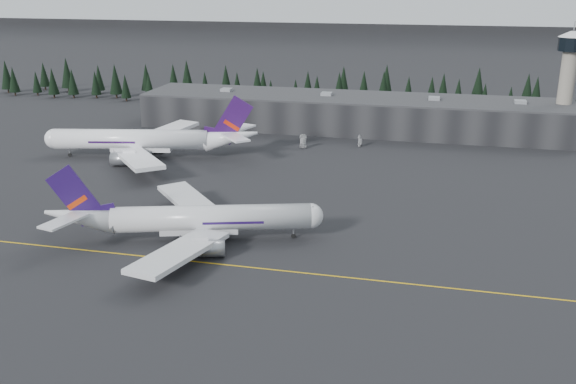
% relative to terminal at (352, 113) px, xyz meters
% --- Properties ---
extents(ground, '(1400.00, 1400.00, 0.00)m').
position_rel_terminal_xyz_m(ground, '(0.00, -125.00, -6.30)').
color(ground, black).
rests_on(ground, ground).
extents(taxiline, '(400.00, 0.40, 0.02)m').
position_rel_terminal_xyz_m(taxiline, '(0.00, -127.00, -6.29)').
color(taxiline, gold).
rests_on(taxiline, ground).
extents(terminal, '(160.00, 30.00, 12.60)m').
position_rel_terminal_xyz_m(terminal, '(0.00, 0.00, 0.00)').
color(terminal, black).
rests_on(terminal, ground).
extents(control_tower, '(10.00, 10.00, 37.70)m').
position_rel_terminal_xyz_m(control_tower, '(75.00, 3.00, 17.11)').
color(control_tower, gray).
rests_on(control_tower, ground).
extents(treeline, '(360.00, 20.00, 15.00)m').
position_rel_terminal_xyz_m(treeline, '(0.00, 37.00, 1.20)').
color(treeline, black).
rests_on(treeline, ground).
extents(mountain_ridge, '(4400.00, 900.00, 420.00)m').
position_rel_terminal_xyz_m(mountain_ridge, '(0.00, 875.00, -6.30)').
color(mountain_ridge, white).
rests_on(mountain_ridge, ground).
extents(jet_main, '(59.51, 53.86, 17.91)m').
position_rel_terminal_xyz_m(jet_main, '(-19.86, -116.81, -1.25)').
color(jet_main, silver).
rests_on(jet_main, ground).
extents(jet_parked, '(68.52, 62.65, 20.36)m').
position_rel_terminal_xyz_m(jet_parked, '(-57.46, -55.13, -0.56)').
color(jet_parked, white).
rests_on(jet_parked, ground).
extents(gse_vehicle_a, '(2.91, 5.18, 1.37)m').
position_rel_terminal_xyz_m(gse_vehicle_a, '(-12.03, -32.50, -5.62)').
color(gse_vehicle_a, silver).
rests_on(gse_vehicle_a, ground).
extents(gse_vehicle_b, '(4.19, 1.99, 1.38)m').
position_rel_terminal_xyz_m(gse_vehicle_b, '(6.55, -25.77, -5.61)').
color(gse_vehicle_b, silver).
rests_on(gse_vehicle_b, ground).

